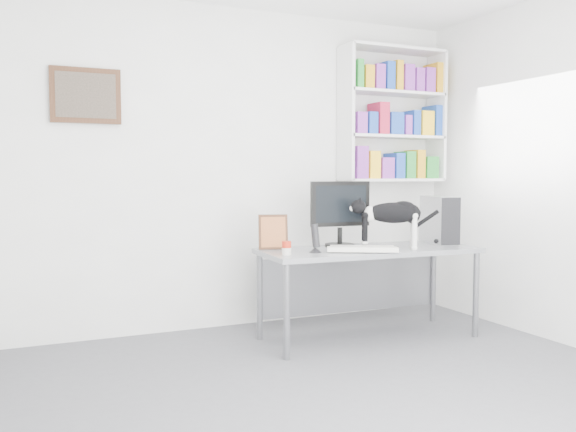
{
  "coord_description": "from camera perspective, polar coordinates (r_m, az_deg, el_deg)",
  "views": [
    {
      "loc": [
        -1.82,
        -2.93,
        1.3
      ],
      "look_at": [
        0.19,
        1.53,
        0.97
      ],
      "focal_mm": 38.0,
      "sensor_mm": 36.0,
      "label": 1
    }
  ],
  "objects": [
    {
      "name": "pc_tower",
      "position": [
        5.31,
        13.98,
        -0.34
      ],
      "size": [
        0.25,
        0.42,
        0.4
      ],
      "primitive_type": "cube",
      "rotation": [
        0.0,
        0.0,
        -0.2
      ],
      "color": "#B6B5BB",
      "rests_on": "desk"
    },
    {
      "name": "keyboard",
      "position": [
        4.63,
        6.95,
        -3.08
      ],
      "size": [
        0.56,
        0.42,
        0.04
      ],
      "primitive_type": "cube",
      "rotation": [
        0.0,
        0.0,
        -0.48
      ],
      "color": "silver",
      "rests_on": "desk"
    },
    {
      "name": "room",
      "position": [
        3.45,
        7.62,
        4.68
      ],
      "size": [
        4.01,
        4.01,
        2.7
      ],
      "color": "#57575C",
      "rests_on": "ground"
    },
    {
      "name": "speaker",
      "position": [
        4.54,
        2.57,
        -2.03
      ],
      "size": [
        0.12,
        0.12,
        0.22
      ],
      "primitive_type": "cylinder",
      "rotation": [
        0.0,
        0.0,
        0.32
      ],
      "color": "black",
      "rests_on": "desk"
    },
    {
      "name": "wall_art",
      "position": [
        4.96,
        -18.4,
        10.64
      ],
      "size": [
        0.52,
        0.04,
        0.42
      ],
      "primitive_type": "cube",
      "color": "#452816",
      "rests_on": "room"
    },
    {
      "name": "monitor",
      "position": [
        4.92,
        4.88,
        0.26
      ],
      "size": [
        0.52,
        0.28,
        0.54
      ],
      "primitive_type": "cube",
      "rotation": [
        0.0,
        0.0,
        -0.08
      ],
      "color": "black",
      "rests_on": "desk"
    },
    {
      "name": "desk",
      "position": [
        4.91,
        7.55,
        -7.18
      ],
      "size": [
        1.75,
        0.75,
        0.72
      ],
      "primitive_type": "cube",
      "rotation": [
        0.0,
        0.0,
        -0.04
      ],
      "color": "slate",
      "rests_on": "room"
    },
    {
      "name": "leaning_print",
      "position": [
        4.72,
        -1.4,
        -1.45
      ],
      "size": [
        0.24,
        0.16,
        0.28
      ],
      "primitive_type": "cube",
      "rotation": [
        0.0,
        0.0,
        -0.31
      ],
      "color": "#452816",
      "rests_on": "desk"
    },
    {
      "name": "soup_can",
      "position": [
        4.41,
        -0.14,
        -3.02
      ],
      "size": [
        0.08,
        0.08,
        0.1
      ],
      "primitive_type": "cylinder",
      "rotation": [
        0.0,
        0.0,
        -0.22
      ],
      "color": "#B6210F",
      "rests_on": "desk"
    },
    {
      "name": "cat",
      "position": [
        4.82,
        9.64,
        -0.8
      ],
      "size": [
        0.63,
        0.43,
        0.38
      ],
      "primitive_type": null,
      "rotation": [
        0.0,
        0.0,
        -0.47
      ],
      "color": "black",
      "rests_on": "desk"
    },
    {
      "name": "bookshelf",
      "position": [
        5.79,
        9.77,
        9.3
      ],
      "size": [
        1.03,
        0.28,
        1.24
      ],
      "primitive_type": "cube",
      "color": "silver",
      "rests_on": "room"
    }
  ]
}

